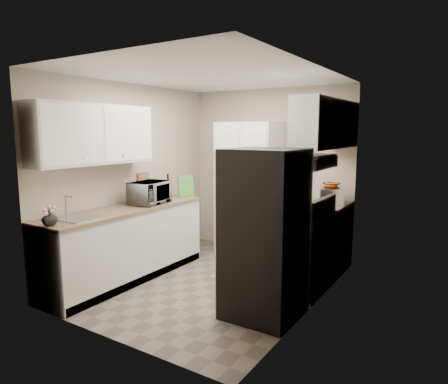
% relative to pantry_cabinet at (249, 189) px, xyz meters
% --- Properties ---
extents(ground, '(3.20, 3.20, 0.00)m').
position_rel_pantry_cabinet_xyz_m(ground, '(0.20, -1.32, -1.00)').
color(ground, '#665B4C').
rests_on(ground, ground).
extents(room_shell, '(2.64, 3.24, 2.52)m').
position_rel_pantry_cabinet_xyz_m(room_shell, '(0.18, -1.32, 0.63)').
color(room_shell, '#BDAD98').
rests_on(room_shell, ground).
extents(pantry_cabinet, '(0.90, 0.55, 2.00)m').
position_rel_pantry_cabinet_xyz_m(pantry_cabinet, '(0.00, 0.00, 0.00)').
color(pantry_cabinet, silver).
rests_on(pantry_cabinet, ground).
extents(base_cabinet_left, '(0.60, 2.30, 0.88)m').
position_rel_pantry_cabinet_xyz_m(base_cabinet_left, '(-0.79, -1.75, -0.56)').
color(base_cabinet_left, silver).
rests_on(base_cabinet_left, ground).
extents(countertop_left, '(0.63, 2.33, 0.04)m').
position_rel_pantry_cabinet_xyz_m(countertop_left, '(-0.79, -1.75, -0.10)').
color(countertop_left, '#846647').
rests_on(countertop_left, base_cabinet_left).
extents(base_cabinet_right, '(0.60, 0.80, 0.88)m').
position_rel_pantry_cabinet_xyz_m(base_cabinet_right, '(1.19, -0.12, -0.56)').
color(base_cabinet_right, silver).
rests_on(base_cabinet_right, ground).
extents(countertop_right, '(0.63, 0.83, 0.04)m').
position_rel_pantry_cabinet_xyz_m(countertop_right, '(1.19, -0.12, -0.10)').
color(countertop_right, '#846647').
rests_on(countertop_right, base_cabinet_right).
extents(electric_range, '(0.71, 0.78, 1.13)m').
position_rel_pantry_cabinet_xyz_m(electric_range, '(1.17, -0.93, -0.52)').
color(electric_range, '#B7B7BC').
rests_on(electric_range, ground).
extents(refrigerator, '(0.70, 0.72, 1.70)m').
position_rel_pantry_cabinet_xyz_m(refrigerator, '(1.14, -1.73, -0.15)').
color(refrigerator, '#B7B7BC').
rests_on(refrigerator, ground).
extents(microwave, '(0.43, 0.57, 0.29)m').
position_rel_pantry_cabinet_xyz_m(microwave, '(-0.73, -1.36, 0.07)').
color(microwave, silver).
rests_on(microwave, countertop_left).
extents(wine_bottle, '(0.08, 0.08, 0.30)m').
position_rel_pantry_cabinet_xyz_m(wine_bottle, '(-0.94, -0.75, 0.07)').
color(wine_bottle, black).
rests_on(wine_bottle, countertop_left).
extents(flower_vase, '(0.20, 0.20, 0.16)m').
position_rel_pantry_cabinet_xyz_m(flower_vase, '(-0.73, -2.83, 0.00)').
color(flower_vase, silver).
rests_on(flower_vase, countertop_left).
extents(cutting_board, '(0.11, 0.24, 0.31)m').
position_rel_pantry_cabinet_xyz_m(cutting_board, '(-0.69, -0.64, 0.07)').
color(cutting_board, '#4A9037').
rests_on(cutting_board, countertop_left).
extents(toaster_oven, '(0.41, 0.45, 0.22)m').
position_rel_pantry_cabinet_xyz_m(toaster_oven, '(1.29, -0.10, 0.03)').
color(toaster_oven, silver).
rests_on(toaster_oven, countertop_right).
extents(fruit_basket, '(0.26, 0.26, 0.10)m').
position_rel_pantry_cabinet_xyz_m(fruit_basket, '(1.30, -0.12, 0.18)').
color(fruit_basket, '#FF4B02').
rests_on(fruit_basket, toaster_oven).
extents(kitchen_mat, '(0.50, 0.77, 0.01)m').
position_rel_pantry_cabinet_xyz_m(kitchen_mat, '(0.35, -0.80, -0.99)').
color(kitchen_mat, tan).
rests_on(kitchen_mat, ground).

